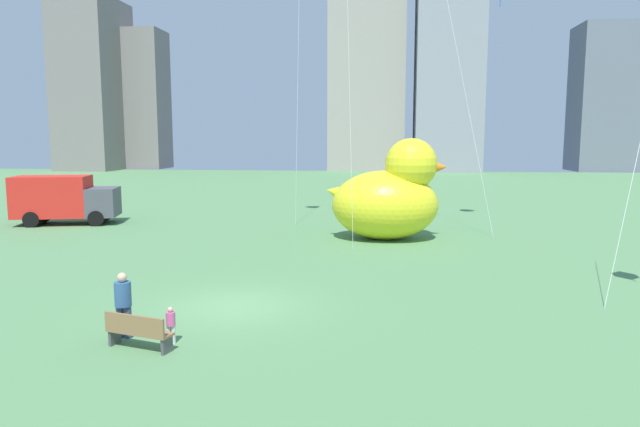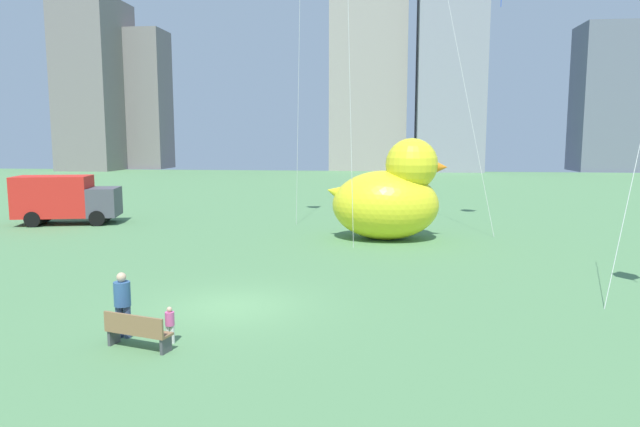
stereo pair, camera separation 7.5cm
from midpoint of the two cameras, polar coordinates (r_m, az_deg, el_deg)
ground_plane at (r=18.02m, az=-8.50°, el=-9.08°), size 140.00×140.00×0.00m
park_bench at (r=14.95m, az=-17.53°, el=-10.97°), size 1.79×0.91×0.90m
person_adult at (r=15.78m, az=-18.81°, el=-8.26°), size 0.42×0.42×1.71m
person_child at (r=15.14m, az=-14.48°, el=-10.45°), size 0.23×0.23×0.94m
giant_inflatable_duck at (r=29.06m, az=6.98°, el=1.66°), size 6.12×3.93×5.08m
box_truck at (r=37.18m, az=-23.83°, el=1.25°), size 6.15×3.57×2.85m
city_skyline at (r=90.47m, az=2.68°, el=13.91°), size 87.35×17.69×41.53m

